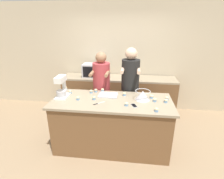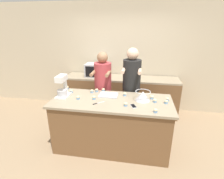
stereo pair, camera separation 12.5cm
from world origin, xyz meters
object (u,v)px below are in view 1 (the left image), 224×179
cupcake_5 (94,98)px  cupcake_8 (152,97)px  mixing_bowl (143,95)px  cupcake_11 (124,94)px  cupcake_2 (78,98)px  baking_tray (108,95)px  person_left (102,90)px  cupcake_3 (155,100)px  cupcake_9 (70,92)px  cupcake_12 (66,88)px  cupcake_6 (166,101)px  cell_phone (134,106)px  cupcake_0 (91,91)px  stand_mixer (62,88)px  cupcake_4 (156,110)px  cupcake_13 (167,98)px  cupcake_1 (96,90)px  knife (98,103)px  cupcake_10 (126,104)px  person_right (130,89)px  microwave_oven (94,70)px  cupcake_7 (103,90)px

cupcake_5 → cupcake_8: same height
mixing_bowl → cupcake_11: bearing=155.3°
mixing_bowl → cupcake_2: size_ratio=4.18×
baking_tray → cupcake_11: size_ratio=5.47×
person_left → cupcake_3: person_left is taller
cupcake_5 → cupcake_9: 0.56m
person_left → cupcake_12: size_ratio=26.66×
cupcake_6 → cell_phone: bearing=-159.3°
person_left → cupcake_3: size_ratio=26.66×
cupcake_0 → cupcake_9: bearing=-170.2°
stand_mixer → person_left: bearing=46.4°
baking_tray → cupcake_4: (0.81, -0.52, 0.01)m
mixing_bowl → cupcake_13: size_ratio=4.18×
cupcake_11 → cupcake_13: bearing=-8.0°
stand_mixer → cupcake_11: 1.13m
cupcake_0 → cupcake_6: bearing=-11.3°
baking_tray → cupcake_4: bearing=-32.6°
cupcake_3 → cupcake_6: 0.18m
baking_tray → cupcake_11: (0.30, 0.05, 0.01)m
cupcake_1 → knife: bearing=-73.6°
cupcake_0 → cupcake_6: same height
cupcake_11 → cupcake_13: (0.74, -0.10, 0.00)m
cupcake_4 → cupcake_13: bearing=63.7°
person_left → cupcake_6: size_ratio=26.66×
person_left → stand_mixer: 0.90m
mixing_bowl → cupcake_13: bearing=5.9°
cupcake_11 → cupcake_1: bearing=168.3°
stand_mixer → baking_tray: stand_mixer is taller
stand_mixer → cupcake_6: bearing=-0.1°
cupcake_1 → cupcake_9: 0.49m
cell_phone → cupcake_13: (0.56, 0.31, 0.03)m
baking_tray → mixing_bowl: bearing=-9.0°
cupcake_10 → person_right: bearing=87.5°
cell_phone → knife: cell_phone is taller
cupcake_9 → cupcake_2: bearing=-49.0°
cupcake_1 → cupcake_5: (0.04, -0.36, 0.00)m
microwave_oven → cell_phone: size_ratio=3.34×
cupcake_8 → cupcake_3: bearing=-73.2°
cupcake_4 → cupcake_7: size_ratio=1.00×
cupcake_2 → cupcake_13: (1.53, 0.18, 0.00)m
mixing_bowl → cupcake_5: mixing_bowl is taller
person_left → mixing_bowl: person_left is taller
stand_mixer → cupcake_12: stand_mixer is taller
mixing_bowl → cupcake_7: (-0.76, 0.30, -0.06)m
baking_tray → cupcake_5: (-0.22, -0.20, 0.01)m
knife → cupcake_8: (0.89, 0.33, 0.03)m
cupcake_4 → cupcake_13: (0.23, 0.46, 0.00)m
stand_mixer → cell_phone: bearing=-9.0°
cupcake_1 → cupcake_4: 1.27m
microwave_oven → cupcake_7: bearing=-68.9°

